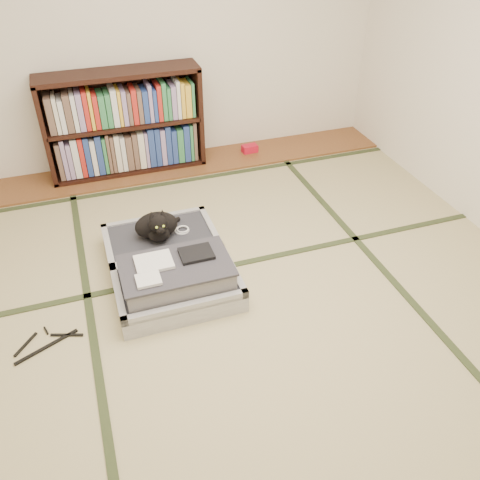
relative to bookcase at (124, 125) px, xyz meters
name	(u,v)px	position (x,y,z in m)	size (l,w,h in m)	color
floor	(250,302)	(0.45, -2.07, -0.45)	(4.50, 4.50, 0.00)	tan
wood_strip	(179,165)	(0.45, -0.07, -0.44)	(4.00, 0.50, 0.02)	brown
red_item	(250,149)	(1.17, -0.04, -0.40)	(0.15, 0.09, 0.07)	red
room_shell	(254,79)	(0.45, -2.07, 1.01)	(4.50, 4.50, 4.50)	white
tatami_borders	(227,258)	(0.45, -1.58, -0.45)	(4.00, 4.50, 0.01)	#2D381E
bookcase	(124,125)	(0.00, 0.00, 0.00)	(1.38, 0.32, 0.92)	black
suitcase	(170,266)	(0.02, -1.67, -0.34)	(0.79, 1.05, 0.31)	#B8B8BD
cat	(157,226)	(0.00, -1.38, -0.19)	(0.35, 0.35, 0.28)	black
cable_coil	(182,230)	(0.18, -1.35, -0.29)	(0.11, 0.11, 0.03)	white
hanger	(47,343)	(-0.82, -2.02, -0.44)	(0.40, 0.26, 0.01)	black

